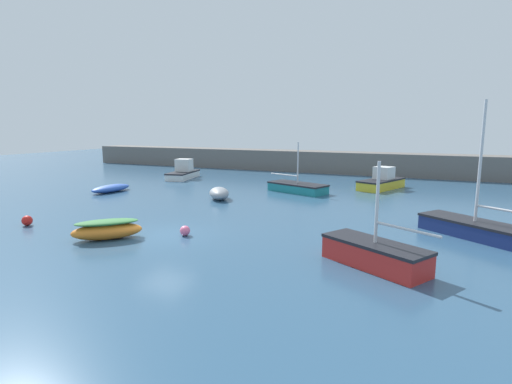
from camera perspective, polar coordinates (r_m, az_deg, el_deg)
ground_plane at (r=20.01m, az=-12.92°, el=-6.32°), size 120.00×120.00×0.20m
harbor_breakwater at (r=46.43m, az=9.78°, el=4.28°), size 64.52×3.28×2.37m
rowboat_white_midwater at (r=34.10m, az=-20.01°, el=0.50°), size 1.69×3.69×0.58m
rowboat_blue_near at (r=28.97m, az=-5.29°, el=-0.18°), size 2.68×2.99×0.86m
motorboat_grey_hull at (r=40.91m, az=-10.34°, el=2.81°), size 2.81×4.95×1.95m
sailboat_tall_mast at (r=21.74m, az=28.75°, el=-4.52°), size 5.14×4.35×6.44m
rowboat_with_red_cover at (r=20.00m, az=-20.50°, el=-5.03°), size 3.07×3.08×0.93m
sailboat_short_mast at (r=15.81m, az=16.60°, el=-8.47°), size 4.39×3.30×3.99m
sailboat_twin_hulled at (r=32.03m, az=5.94°, el=0.65°), size 5.27×3.46×3.99m
cabin_cruiser_white at (r=35.25m, az=17.53°, el=1.42°), size 3.54×5.41×1.85m
mooring_buoy_pink at (r=19.66m, az=-10.11°, el=-5.47°), size 0.49×0.49×0.49m
mooring_buoy_red at (r=24.52m, az=-29.89°, el=-3.56°), size 0.54×0.54×0.54m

